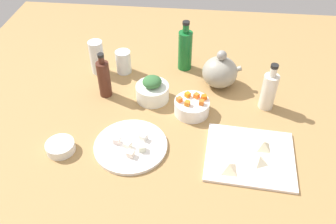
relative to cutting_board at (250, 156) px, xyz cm
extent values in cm
cube|color=#A37D4A|center=(-29.03, 14.08, -2.00)|extent=(190.00, 190.00, 3.00)
cube|color=white|center=(0.00, 0.00, 0.00)|extent=(31.00, 27.80, 1.00)
cylinder|color=white|center=(-40.50, 0.24, 0.10)|extent=(25.28, 25.28, 1.20)
cylinder|color=white|center=(-36.57, 27.06, 2.73)|extent=(13.04, 13.04, 6.47)
cylinder|color=white|center=(-20.64, 20.42, 2.28)|extent=(13.30, 13.30, 5.57)
cylinder|color=white|center=(-63.88, -3.72, 1.17)|extent=(9.74, 9.74, 3.34)
ellipsoid|color=gray|center=(-10.34, 39.06, 5.92)|extent=(14.40, 13.94, 12.85)
sphere|color=gray|center=(-10.34, 39.06, 13.96)|extent=(4.03, 4.03, 4.03)
cylinder|color=gray|center=(-4.22, 39.06, 7.53)|extent=(5.38, 2.00, 3.93)
cylinder|color=#4C251A|center=(-55.71, 27.78, 7.10)|extent=(4.94, 4.94, 15.20)
cylinder|color=#4C251A|center=(-55.71, 27.78, 16.11)|extent=(2.22, 2.22, 2.82)
cylinder|color=black|center=(-55.71, 27.78, 18.11)|extent=(2.47, 2.47, 1.20)
cylinder|color=#16672A|center=(-25.41, 50.22, 8.24)|extent=(6.03, 6.03, 17.47)
cylinder|color=#16672A|center=(-25.41, 50.22, 18.86)|extent=(2.71, 2.71, 3.78)
cylinder|color=black|center=(-25.41, 50.22, 21.35)|extent=(3.01, 3.01, 1.20)
cylinder|color=silver|center=(7.84, 26.97, 6.76)|extent=(5.70, 5.70, 14.52)
cylinder|color=silver|center=(7.84, 26.97, 15.88)|extent=(2.57, 2.57, 3.71)
cylinder|color=black|center=(7.84, 26.97, 18.33)|extent=(2.85, 2.85, 1.20)
cylinder|color=white|center=(-51.57, 44.45, 4.53)|extent=(6.53, 6.53, 10.06)
cylinder|color=white|center=(-62.58, 43.19, 6.93)|extent=(6.10, 6.10, 14.85)
cube|color=orange|center=(-19.16, 22.73, 5.97)|extent=(2.52, 2.52, 1.80)
cube|color=orange|center=(-22.31, 17.97, 5.97)|extent=(2.24, 2.24, 1.80)
cube|color=orange|center=(-22.51, 22.97, 5.97)|extent=(2.55, 2.55, 1.80)
cube|color=orange|center=(-16.26, 22.11, 5.97)|extent=(2.25, 2.25, 1.80)
cube|color=orange|center=(-25.39, 19.82, 5.97)|extent=(2.53, 2.53, 1.80)
cube|color=orange|center=(-17.12, 19.03, 5.97)|extent=(2.00, 2.00, 1.80)
ellipsoid|color=#356936|center=(-36.57, 27.06, 7.96)|extent=(8.25, 8.22, 3.98)
cube|color=white|center=(-36.46, 3.15, 1.80)|extent=(2.91, 2.91, 2.20)
cube|color=white|center=(-41.17, -0.93, 1.80)|extent=(2.86, 2.86, 2.20)
cube|color=white|center=(-36.11, -1.88, 1.80)|extent=(2.52, 2.52, 2.20)
cube|color=white|center=(-39.52, -4.79, 1.80)|extent=(2.65, 2.65, 2.20)
cube|color=white|center=(-45.33, 0.72, 1.80)|extent=(2.54, 2.54, 2.20)
pyramid|color=beige|center=(-7.37, -7.07, 1.81)|extent=(7.50, 7.49, 2.62)
pyramid|color=beige|center=(2.59, -2.98, 1.79)|extent=(5.92, 5.81, 2.57)
pyramid|color=beige|center=(4.55, 3.74, 1.98)|extent=(6.62, 6.62, 2.95)
camera|label=1|loc=(-19.12, -80.33, 89.25)|focal=37.53mm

